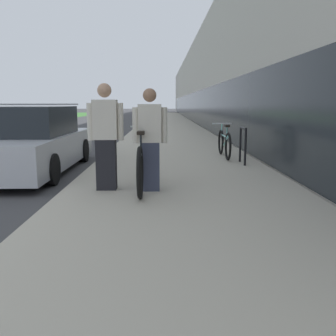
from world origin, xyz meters
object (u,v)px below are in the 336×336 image
Objects in this scene: person_rider at (150,140)px; parked_sedan_curbside at (34,142)px; cruiser_bike_nearest at (224,143)px; bike_rack_hoop at (243,142)px; tandem_bicycle at (143,162)px; person_bystander at (106,137)px.

person_rider reaches higher than parked_sedan_curbside.
bike_rack_hoop is at bearing -76.64° from cruiser_bike_nearest.
tandem_bicycle is 0.52× the size of parked_sedan_curbside.
bike_rack_hoop is at bearing 47.48° from tandem_bicycle.
parked_sedan_curbside reaches higher than cruiser_bike_nearest.
bike_rack_hoop is at bearing 43.26° from person_bystander.
person_bystander is 0.35× the size of parked_sedan_curbside.
tandem_bicycle reaches higher than bike_rack_hoop.
person_bystander is at bearing -159.42° from tandem_bicycle.
tandem_bicycle is 1.46× the size of person_bystander.
cruiser_bike_nearest is at bearing 64.30° from person_rider.
tandem_bicycle reaches higher than cruiser_bike_nearest.
tandem_bicycle is 2.91× the size of bike_rack_hoop.
parked_sedan_curbside is (-1.96, 2.38, -0.33)m from person_bystander.
cruiser_bike_nearest is at bearing 55.57° from person_bystander.
person_rider is 0.89× the size of cruiser_bike_nearest.
person_bystander is 3.80m from bike_rack_hoop.
cruiser_bike_nearest is 4.65m from parked_sedan_curbside.
cruiser_bike_nearest is 0.38× the size of parked_sedan_curbside.
person_rider is 0.34× the size of parked_sedan_curbside.
person_bystander reaches higher than tandem_bicycle.
person_rider is 3.38m from bike_rack_hoop.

